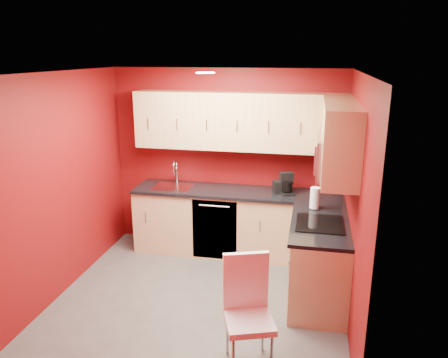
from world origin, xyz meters
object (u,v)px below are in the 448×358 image
(sink, at_px, (173,184))
(paper_towel, at_px, (315,198))
(napkin_holder, at_px, (279,187))
(microwave, at_px, (335,157))
(dining_chair, at_px, (249,315))
(coffee_maker, at_px, (288,184))

(sink, xyz_separation_m, paper_towel, (1.92, -0.52, 0.10))
(napkin_holder, xyz_separation_m, paper_towel, (0.46, -0.54, 0.05))
(microwave, xyz_separation_m, napkin_holder, (-0.64, 1.02, -0.67))
(dining_chair, bearing_deg, paper_towel, 54.04)
(sink, bearing_deg, dining_chair, -57.94)
(coffee_maker, bearing_deg, sink, 156.24)
(sink, bearing_deg, coffee_maker, -0.90)
(napkin_holder, distance_m, paper_towel, 0.71)
(sink, relative_size, coffee_maker, 1.86)
(microwave, xyz_separation_m, sink, (-2.09, 1.00, -0.72))
(paper_towel, bearing_deg, dining_chair, -106.76)
(coffee_maker, relative_size, napkin_holder, 1.76)
(coffee_maker, relative_size, dining_chair, 0.28)
(paper_towel, bearing_deg, sink, 164.91)
(napkin_holder, bearing_deg, dining_chair, -91.49)
(coffee_maker, relative_size, paper_towel, 1.08)
(sink, bearing_deg, napkin_holder, 0.73)
(sink, height_order, napkin_holder, sink)
(paper_towel, xyz_separation_m, dining_chair, (-0.52, -1.72, -0.54))
(paper_towel, distance_m, dining_chair, 1.87)
(napkin_holder, bearing_deg, microwave, -58.13)
(microwave, distance_m, paper_towel, 0.81)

